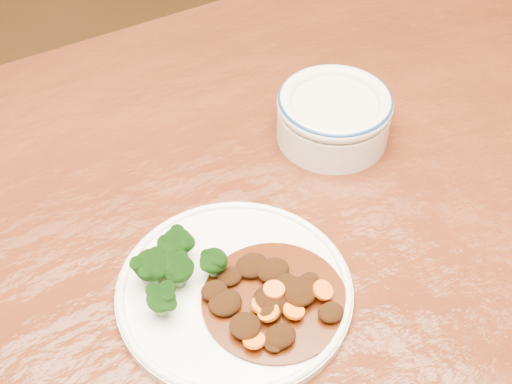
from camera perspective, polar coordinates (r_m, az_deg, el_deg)
name	(u,v)px	position (r m, az deg, el deg)	size (l,w,h in m)	color
dining_table	(236,308)	(0.79, -1.58, -9.26)	(1.52, 0.93, 0.75)	#50200E
dinner_plate	(234,291)	(0.70, -1.74, -7.90)	(0.23, 0.23, 0.01)	white
broccoli_florets	(173,266)	(0.69, -6.63, -5.86)	(0.09, 0.08, 0.04)	#69A053
mince_stew	(270,297)	(0.68, 1.12, -8.39)	(0.14, 0.14, 0.02)	#421907
dip_bowl	(334,115)	(0.84, 6.24, 6.17)	(0.13, 0.13, 0.06)	beige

